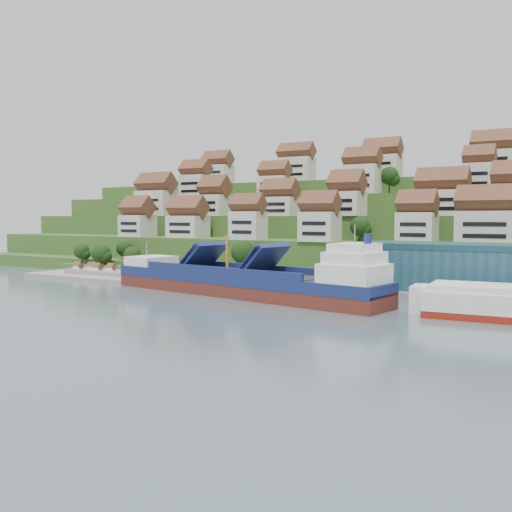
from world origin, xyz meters
The scene contains 9 objects.
ground centered at (0.00, 0.00, 0.00)m, with size 300.00×300.00×0.00m, color slate.
quay centered at (20.00, 15.00, 1.10)m, with size 180.00×14.00×2.20m, color gray.
pebble_beach centered at (-58.00, 12.00, 0.50)m, with size 45.00×20.00×1.00m, color gray.
hillside centered at (0.00, 103.55, 10.66)m, with size 260.00×128.00×31.00m.
hillside_village centered at (-1.75, 59.72, 24.01)m, with size 159.00×61.52×29.05m.
hillside_trees centered at (-14.90, 39.85, 14.40)m, with size 143.21×62.49×30.92m.
flagpole centered at (18.11, 10.00, 6.88)m, with size 1.28×0.16×8.00m.
beach_huts centered at (-60.00, 10.75, 2.10)m, with size 14.40×3.70×2.20m.
cargo_ship centered at (-1.08, -0.02, 3.10)m, with size 73.33×22.90×16.00m.
Camera 1 is at (65.85, -107.55, 17.90)m, focal length 40.00 mm.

